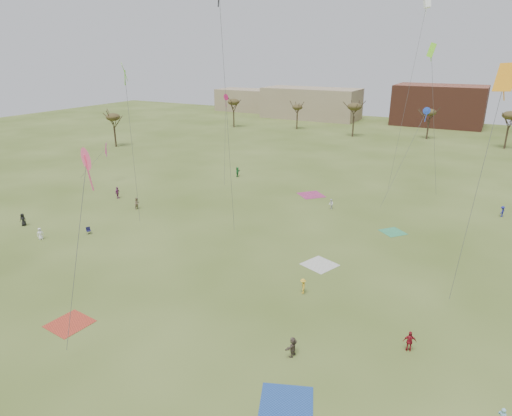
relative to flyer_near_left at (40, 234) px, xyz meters
The scene contains 22 objects.
ground 25.13m from the flyer_near_left, ahead, with size 260.00×260.00×0.00m, color #3C5019.
flyer_near_left is the anchor object (origin of this frame).
spectator_fore_a 43.44m from the flyer_near_left, ahead, with size 1.00×0.42×1.71m, color maroon.
spectator_fore_b 14.25m from the flyer_near_left, 79.51° to the left, with size 0.83×0.65×1.71m, color #7D664F.
spectator_fore_c 36.24m from the flyer_near_left, ahead, with size 1.49×0.48×1.61m, color brown.
flyer_mid_a 6.27m from the flyer_near_left, 162.30° to the left, with size 0.82×0.54×1.69m, color black.
flyer_mid_b 33.17m from the flyer_near_left, ahead, with size 0.97×0.56×1.50m, color gold.
spectator_mid_d 16.63m from the flyer_near_left, 102.33° to the left, with size 1.08×0.45×1.85m, color #83366F.
spectator_mid_e 38.72m from the flyer_near_left, 45.16° to the left, with size 0.73×0.57×1.50m, color white.
flyer_far_a 36.58m from the flyer_near_left, 79.96° to the left, with size 1.66×0.53×1.79m, color #2B823D.
flyer_far_c 60.78m from the flyer_near_left, 36.03° to the left, with size 0.99×0.57×1.53m, color navy.
blanket_red 20.57m from the flyer_near_left, 30.54° to the right, with size 3.12×3.12×0.03m, color #B43724.
blanket_blue 38.77m from the flyer_near_left, 14.64° to the right, with size 3.44×3.44×0.03m, color #224997.
blanket_cream 33.78m from the flyer_near_left, 17.07° to the left, with size 3.13×3.13×0.03m, color silver.
blanket_plum 39.22m from the flyer_near_left, 55.25° to the left, with size 3.61×3.61×0.03m, color #A43268.
blanket_olive 43.67m from the flyer_near_left, 31.63° to the left, with size 2.67×2.67×0.03m, color #369663.
camp_chair_left 5.53m from the flyer_near_left, 47.02° to the left, with size 0.72×0.71×0.87m.
kites_aloft 37.42m from the flyer_near_left, 32.73° to the left, with size 76.06×54.53×27.92m.
tree_line 79.57m from the flyer_near_left, 73.82° to the left, with size 117.44×49.32×8.91m.
building_tan 112.59m from the flyer_near_left, 95.13° to the left, with size 32.00×14.00×10.00m, color #937F60.
building_brick 120.94m from the flyer_near_left, 75.65° to the left, with size 26.00×16.00×12.00m, color brown.
building_tan_west 125.66m from the flyer_near_left, 108.59° to the left, with size 20.00×12.00×8.00m, color #937F60.
Camera 1 is at (21.70, -27.74, 21.66)m, focal length 30.92 mm.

